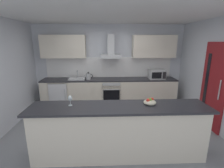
{
  "coord_description": "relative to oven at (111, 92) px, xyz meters",
  "views": [
    {
      "loc": [
        -0.12,
        -3.43,
        2.04
      ],
      "look_at": [
        0.03,
        0.42,
        1.05
      ],
      "focal_mm": 26.09,
      "sensor_mm": 36.0,
      "label": 1
    }
  ],
  "objects": [
    {
      "name": "ceiling",
      "position": [
        -0.05,
        -1.65,
        2.15
      ],
      "size": [
        5.85,
        4.99,
        0.02
      ],
      "primitive_type": "cube",
      "color": "white"
    },
    {
      "name": "side_door",
      "position": [
        2.36,
        -1.48,
        0.57
      ],
      "size": [
        0.08,
        0.85,
        2.05
      ],
      "color": "maroon",
      "rests_on": "ground"
    },
    {
      "name": "oven",
      "position": [
        0.0,
        0.0,
        0.0
      ],
      "size": [
        0.6,
        0.62,
        0.8
      ],
      "color": "slate",
      "rests_on": "ground"
    },
    {
      "name": "upper_cabinets",
      "position": [
        -0.05,
        0.18,
        1.45
      ],
      "size": [
        4.21,
        0.32,
        0.7
      ],
      "color": "beige"
    },
    {
      "name": "microwave",
      "position": [
        1.46,
        -0.03,
        0.59
      ],
      "size": [
        0.5,
        0.38,
        0.3
      ],
      "color": "#B7BABC",
      "rests_on": "counter_back"
    },
    {
      "name": "wine_glass",
      "position": [
        -0.79,
        -2.41,
        0.64
      ],
      "size": [
        0.08,
        0.08,
        0.18
      ],
      "color": "silver",
      "rests_on": "counter_island"
    },
    {
      "name": "ground",
      "position": [
        -0.05,
        -1.65,
        -0.47
      ],
      "size": [
        5.85,
        4.99,
        0.02
      ],
      "primitive_type": "cube",
      "color": "gray"
    },
    {
      "name": "fruit_bowl",
      "position": [
        0.6,
        -2.41,
        0.56
      ],
      "size": [
        0.22,
        0.22,
        0.12
      ],
      "color": "beige",
      "rests_on": "counter_island"
    },
    {
      "name": "refrigerator",
      "position": [
        -1.64,
        -0.0,
        -0.03
      ],
      "size": [
        0.58,
        0.6,
        0.85
      ],
      "color": "white",
      "rests_on": "ground"
    },
    {
      "name": "counter_back",
      "position": [
        -0.05,
        0.03,
        -0.01
      ],
      "size": [
        4.27,
        0.6,
        0.9
      ],
      "color": "beige",
      "rests_on": "ground"
    },
    {
      "name": "kettle",
      "position": [
        -0.72,
        -0.03,
        0.55
      ],
      "size": [
        0.29,
        0.15,
        0.24
      ],
      "color": "#B7BABC",
      "rests_on": "counter_back"
    },
    {
      "name": "range_hood",
      "position": [
        -0.0,
        0.13,
        1.33
      ],
      "size": [
        0.62,
        0.45,
        0.72
      ],
      "color": "#B7BABC"
    },
    {
      "name": "wall_right",
      "position": [
        2.43,
        -1.65,
        0.84
      ],
      "size": [
        0.12,
        4.99,
        2.6
      ],
      "primitive_type": "cube",
      "color": "silver",
      "rests_on": "ground"
    },
    {
      "name": "counter_island",
      "position": [
        0.05,
        -2.48,
        0.03
      ],
      "size": [
        3.11,
        0.64,
        0.98
      ],
      "color": "beige",
      "rests_on": "ground"
    },
    {
      "name": "sink",
      "position": [
        -1.08,
        0.01,
        0.47
      ],
      "size": [
        0.5,
        0.4,
        0.26
      ],
      "color": "silver",
      "rests_on": "counter_back"
    },
    {
      "name": "wall_back",
      "position": [
        -0.05,
        0.41,
        0.84
      ],
      "size": [
        5.85,
        0.12,
        2.6
      ],
      "primitive_type": "cube",
      "color": "silver",
      "rests_on": "ground"
    },
    {
      "name": "backsplash_tile",
      "position": [
        -0.05,
        0.33,
        0.77
      ],
      "size": [
        4.12,
        0.02,
        0.66
      ],
      "primitive_type": "cube",
      "color": "white"
    }
  ]
}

